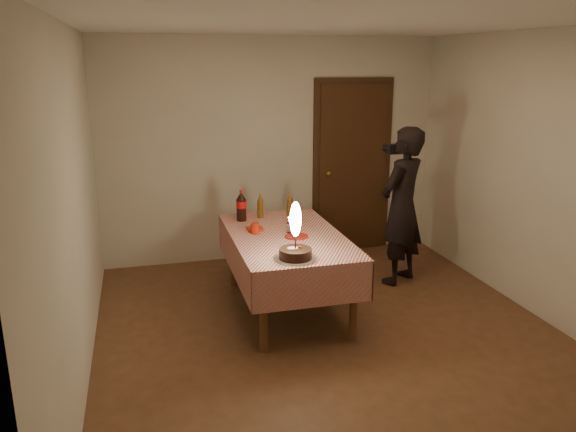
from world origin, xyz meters
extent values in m
cube|color=brown|center=(0.00, 0.00, 0.00)|extent=(4.00, 4.50, 0.01)
cube|color=beige|center=(0.00, 2.25, 1.30)|extent=(4.00, 0.04, 2.60)
cube|color=beige|center=(0.00, -2.25, 1.30)|extent=(4.00, 0.04, 2.60)
cube|color=beige|center=(-2.00, 0.00, 1.30)|extent=(0.04, 4.50, 2.60)
cube|color=beige|center=(2.00, 0.00, 1.30)|extent=(0.04, 4.50, 2.60)
cube|color=silver|center=(0.00, 0.00, 2.60)|extent=(4.00, 4.50, 0.04)
cube|color=#472814|center=(1.00, 2.22, 1.02)|extent=(0.85, 0.05, 2.05)
sphere|color=#B28C33|center=(0.68, 2.17, 1.00)|extent=(0.06, 0.06, 0.06)
cube|color=brown|center=(-0.24, 0.68, 0.72)|extent=(0.90, 1.60, 0.04)
cylinder|color=brown|center=(-0.63, -0.06, 0.35)|extent=(0.07, 0.07, 0.70)
cylinder|color=brown|center=(0.15, -0.06, 0.35)|extent=(0.07, 0.07, 0.70)
cylinder|color=brown|center=(-0.63, 1.42, 0.35)|extent=(0.07, 0.07, 0.70)
cylinder|color=brown|center=(0.15, 1.42, 0.35)|extent=(0.07, 0.07, 0.70)
cube|color=beige|center=(-0.24, 0.68, 0.75)|extent=(1.02, 1.72, 0.01)
cube|color=beige|center=(-0.24, -0.18, 0.57)|extent=(1.02, 0.01, 0.34)
cube|color=beige|center=(-0.24, 1.53, 0.57)|extent=(1.02, 0.01, 0.34)
cube|color=beige|center=(-0.75, 0.68, 0.57)|extent=(0.01, 1.72, 0.34)
cube|color=beige|center=(0.26, 0.68, 0.57)|extent=(0.01, 1.72, 0.34)
cylinder|color=white|center=(-0.34, 0.03, 0.76)|extent=(0.34, 0.34, 0.01)
cylinder|color=black|center=(-0.34, 0.03, 0.80)|extent=(0.27, 0.27, 0.08)
cylinder|color=white|center=(-0.36, 0.05, 0.84)|extent=(0.07, 0.07, 0.00)
sphere|color=red|center=(-0.30, 0.02, 0.85)|extent=(0.02, 0.02, 0.02)
cube|color=#19721E|center=(-0.29, 0.01, 0.84)|extent=(0.02, 0.01, 0.00)
cube|color=#19721E|center=(-0.31, 0.01, 0.84)|extent=(0.01, 0.02, 0.00)
cylinder|color=#262628|center=(-0.34, 0.03, 0.90)|extent=(0.01, 0.01, 0.12)
ellipsoid|color=#FFF2BF|center=(-0.34, 0.03, 1.09)|extent=(0.09, 0.09, 0.29)
sphere|color=white|center=(-0.34, 0.03, 0.98)|extent=(0.04, 0.04, 0.04)
cylinder|color=#B9170C|center=(-0.17, 0.60, 0.76)|extent=(0.22, 0.22, 0.01)
cylinder|color=#A91F0B|center=(-0.52, 0.80, 0.80)|extent=(0.08, 0.08, 0.10)
cylinder|color=white|center=(-0.19, 0.75, 0.80)|extent=(0.07, 0.07, 0.09)
cube|color=#B72F14|center=(-0.50, 0.91, 0.76)|extent=(0.15, 0.15, 0.02)
cylinder|color=black|center=(-0.56, 1.26, 0.86)|extent=(0.10, 0.10, 0.22)
cylinder|color=red|center=(-0.56, 1.26, 0.92)|extent=(0.10, 0.10, 0.07)
cone|color=black|center=(-0.56, 1.26, 1.01)|extent=(0.10, 0.10, 0.08)
cylinder|color=red|center=(-0.56, 1.26, 1.06)|extent=(0.03, 0.03, 0.02)
cylinder|color=brown|center=(-0.35, 1.33, 0.84)|extent=(0.06, 0.06, 0.18)
cone|color=brown|center=(-0.35, 1.33, 0.96)|extent=(0.06, 0.06, 0.06)
cylinder|color=olive|center=(-0.35, 1.33, 1.00)|extent=(0.02, 0.02, 0.02)
cylinder|color=brown|center=(-0.04, 1.32, 0.84)|extent=(0.06, 0.06, 0.18)
cone|color=brown|center=(-0.04, 1.32, 0.96)|extent=(0.06, 0.06, 0.06)
cylinder|color=olive|center=(-0.04, 1.32, 1.00)|extent=(0.02, 0.02, 0.02)
imported|color=black|center=(1.12, 1.07, 0.84)|extent=(0.73, 0.68, 1.68)
cube|color=black|center=(1.04, 1.17, 1.43)|extent=(0.16, 0.15, 0.10)
cylinder|color=black|center=(1.00, 1.24, 1.43)|extent=(0.11, 0.11, 0.08)
camera|label=1|loc=(-1.52, -4.14, 2.33)|focal=35.00mm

